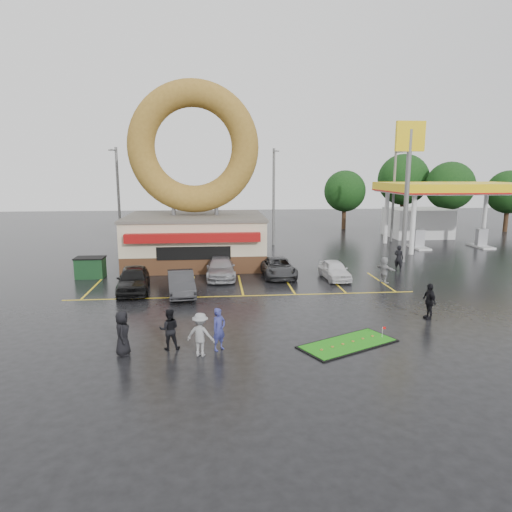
{
  "coord_description": "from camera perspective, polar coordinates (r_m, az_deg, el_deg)",
  "views": [
    {
      "loc": [
        -1.58,
        -21.61,
        7.07
      ],
      "look_at": [
        0.77,
        3.93,
        2.2
      ],
      "focal_mm": 32.0,
      "sensor_mm": 36.0,
      "label": 1
    }
  ],
  "objects": [
    {
      "name": "person_walker_far",
      "position": [
        33.82,
        17.41,
        -0.24
      ],
      "size": [
        0.78,
        0.78,
        1.82
      ],
      "primitive_type": "imported",
      "rotation": [
        0.0,
        0.0,
        2.37
      ],
      "color": "black",
      "rests_on": "ground"
    },
    {
      "name": "tree_far_b",
      "position": [
        59.96,
        29.04,
        6.99
      ],
      "size": [
        4.9,
        4.9,
        7.0
      ],
      "color": "#332114",
      "rests_on": "ground"
    },
    {
      "name": "person_blue",
      "position": [
        18.33,
        -4.65,
        -9.1
      ],
      "size": [
        0.74,
        0.72,
        1.71
      ],
      "primitive_type": "imported",
      "rotation": [
        0.0,
        0.0,
        0.72
      ],
      "color": "navy",
      "rests_on": "ground"
    },
    {
      "name": "person_hoodie",
      "position": [
        17.84,
        -6.95,
        -9.72
      ],
      "size": [
        1.25,
        0.97,
        1.71
      ],
      "primitive_type": "imported",
      "rotation": [
        0.0,
        0.0,
        2.8
      ],
      "color": "gray",
      "rests_on": "ground"
    },
    {
      "name": "gas_station",
      "position": [
        47.82,
        21.7,
        5.96
      ],
      "size": [
        12.3,
        13.65,
        5.9
      ],
      "color": "silver",
      "rests_on": "ground"
    },
    {
      "name": "person_cameraman",
      "position": [
        23.46,
        20.82,
        -5.3
      ],
      "size": [
        0.51,
        1.05,
        1.73
      ],
      "primitive_type": "imported",
      "rotation": [
        0.0,
        0.0,
        -1.49
      ],
      "color": "black",
      "rests_on": "ground"
    },
    {
      "name": "streetlight_mid",
      "position": [
        42.95,
        2.23,
        7.69
      ],
      "size": [
        0.4,
        2.21,
        9.0
      ],
      "color": "slate",
      "rests_on": "ground"
    },
    {
      "name": "streetlight_right",
      "position": [
        47.0,
        16.86,
        7.51
      ],
      "size": [
        0.4,
        2.21,
        9.0
      ],
      "color": "slate",
      "rests_on": "ground"
    },
    {
      "name": "donut_shop",
      "position": [
        34.71,
        -7.64,
        6.35
      ],
      "size": [
        10.2,
        8.7,
        13.5
      ],
      "color": "#472B19",
      "rests_on": "ground"
    },
    {
      "name": "car_dgrey",
      "position": [
        26.4,
        -9.35,
        -3.4
      ],
      "size": [
        1.96,
        4.29,
        1.36
      ],
      "primitive_type": "imported",
      "rotation": [
        0.0,
        0.0,
        0.13
      ],
      "color": "#2B2B2E",
      "rests_on": "ground"
    },
    {
      "name": "tree_far_a",
      "position": [
        58.54,
        23.09,
        8.06
      ],
      "size": [
        5.6,
        5.6,
        8.0
      ],
      "color": "#332114",
      "rests_on": "ground"
    },
    {
      "name": "car_white",
      "position": [
        30.24,
        9.78,
        -1.72
      ],
      "size": [
        1.65,
        3.7,
        1.24
      ],
      "primitive_type": "imported",
      "rotation": [
        0.0,
        0.0,
        0.05
      ],
      "color": "silver",
      "rests_on": "ground"
    },
    {
      "name": "car_silver",
      "position": [
        30.3,
        -4.45,
        -1.48
      ],
      "size": [
        1.89,
        4.6,
        1.33
      ],
      "primitive_type": "imported",
      "rotation": [
        0.0,
        0.0,
        0.0
      ],
      "color": "#959499",
      "rests_on": "ground"
    },
    {
      "name": "shell_sign",
      "position": [
        36.63,
        18.52,
        10.69
      ],
      "size": [
        2.2,
        0.36,
        10.6
      ],
      "color": "slate",
      "rests_on": "ground"
    },
    {
      "name": "car_grey",
      "position": [
        30.59,
        2.72,
        -1.42
      ],
      "size": [
        2.27,
        4.6,
        1.26
      ],
      "primitive_type": "imported",
      "rotation": [
        0.0,
        0.0,
        0.04
      ],
      "color": "#313133",
      "rests_on": "ground"
    },
    {
      "name": "streetlight_left",
      "position": [
        42.43,
        -16.83,
        7.21
      ],
      "size": [
        0.4,
        2.21,
        9.0
      ],
      "color": "slate",
      "rests_on": "ground"
    },
    {
      "name": "person_bystander",
      "position": [
        18.5,
        -16.35,
        -9.26
      ],
      "size": [
        0.63,
        0.9,
        1.76
      ],
      "primitive_type": "imported",
      "rotation": [
        0.0,
        0.0,
        1.65
      ],
      "color": "black",
      "rests_on": "ground"
    },
    {
      "name": "tree_far_c",
      "position": [
        60.41,
        17.95,
        9.07
      ],
      "size": [
        6.3,
        6.3,
        9.0
      ],
      "color": "#332114",
      "rests_on": "ground"
    },
    {
      "name": "dumpster",
      "position": [
        32.17,
        -19.99,
        -1.42
      ],
      "size": [
        1.81,
        1.22,
        1.3
      ],
      "primitive_type": "cube",
      "rotation": [
        0.0,
        0.0,
        -0.01
      ],
      "color": "#173C1E",
      "rests_on": "ground"
    },
    {
      "name": "car_black",
      "position": [
        27.64,
        -15.08,
        -2.83
      ],
      "size": [
        2.25,
        4.61,
        1.52
      ],
      "primitive_type": "imported",
      "rotation": [
        0.0,
        0.0,
        0.1
      ],
      "color": "black",
      "rests_on": "ground"
    },
    {
      "name": "person_blackjkt",
      "position": [
        18.67,
        -10.79,
        -8.98
      ],
      "size": [
        0.84,
        0.68,
        1.66
      ],
      "primitive_type": "imported",
      "rotation": [
        0.0,
        0.0,
        3.21
      ],
      "color": "black",
      "rests_on": "ground"
    },
    {
      "name": "tree_far_d",
      "position": [
        55.88,
        11.04,
        7.96
      ],
      "size": [
        4.9,
        4.9,
        7.0
      ],
      "color": "#332114",
      "rests_on": "ground"
    },
    {
      "name": "person_walker_near",
      "position": [
        30.0,
        15.75,
        -1.66
      ],
      "size": [
        1.07,
        1.6,
        1.66
      ],
      "primitive_type": "imported",
      "rotation": [
        0.0,
        0.0,
        1.99
      ],
      "color": "#969699",
      "rests_on": "ground"
    },
    {
      "name": "putting_green",
      "position": [
        19.44,
        11.42,
        -10.69
      ],
      "size": [
        4.5,
        3.47,
        0.52
      ],
      "color": "black",
      "rests_on": "ground"
    },
    {
      "name": "ground",
      "position": [
        22.79,
        -1.04,
        -7.32
      ],
      "size": [
        120.0,
        120.0,
        0.0
      ],
      "primitive_type": "plane",
      "color": "black",
      "rests_on": "ground"
    }
  ]
}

